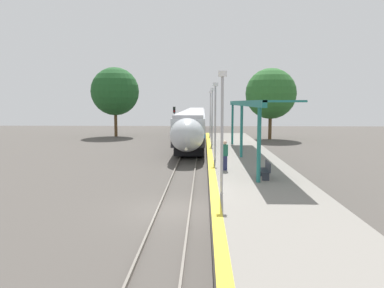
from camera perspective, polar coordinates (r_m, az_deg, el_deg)
ground_plane at (r=17.18m, az=-2.74°, el=-10.07°), size 120.00×120.00×0.00m
rail_left at (r=17.23m, az=-5.16°, el=-9.78°), size 0.08×90.00×0.15m
rail_right at (r=17.12m, az=-0.30°, el=-9.86°), size 0.08×90.00×0.15m
train at (r=50.93m, az=0.30°, el=3.37°), size 2.90×46.11×3.79m
platform_right at (r=17.25m, az=11.34°, el=-8.60°), size 5.11×64.00×0.89m
platform_bench at (r=20.00m, az=11.16°, el=-3.84°), size 0.44×1.54×0.89m
person_waiting at (r=22.00m, az=5.03°, el=-1.65°), size 0.36×0.23×1.75m
railway_signal at (r=43.75m, az=-2.72°, el=3.49°), size 0.28×0.28×4.34m
lamppost_near at (r=16.14m, az=4.61°, el=3.02°), size 0.36×0.20×5.30m
lamppost_mid at (r=25.69m, az=3.57°, el=4.28°), size 0.36×0.20×5.30m
lamppost_far at (r=35.25m, az=3.09°, el=4.86°), size 0.36×0.20×5.30m
lamppost_farthest at (r=44.81m, az=2.81°, el=5.19°), size 0.36×0.20×5.30m
station_canopy at (r=27.24m, az=8.84°, el=6.01°), size 2.02×20.18×4.09m
background_tree_left at (r=54.30m, az=-11.65°, el=7.85°), size 6.74×6.74×9.75m
background_tree_right at (r=50.20m, az=11.91°, el=7.52°), size 6.59×6.59×9.27m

